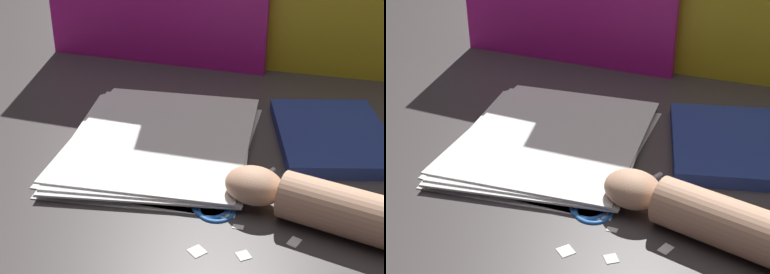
{
  "view_description": "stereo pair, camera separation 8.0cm",
  "coord_description": "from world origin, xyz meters",
  "views": [
    {
      "loc": [
        0.14,
        -0.71,
        0.43
      ],
      "look_at": [
        0.0,
        -0.02,
        0.06
      ],
      "focal_mm": 50.0,
      "sensor_mm": 36.0,
      "label": 1
    },
    {
      "loc": [
        0.22,
        -0.69,
        0.43
      ],
      "look_at": [
        0.0,
        -0.02,
        0.06
      ],
      "focal_mm": 50.0,
      "sensor_mm": 36.0,
      "label": 2
    }
  ],
  "objects": [
    {
      "name": "paper_stack",
      "position": [
        -0.07,
        0.05,
        0.01
      ],
      "size": [
        0.32,
        0.39,
        0.02
      ],
      "color": "white",
      "rests_on": "ground_plane"
    },
    {
      "name": "book_closed",
      "position": [
        0.22,
        0.13,
        0.01
      ],
      "size": [
        0.22,
        0.28,
        0.02
      ],
      "color": "navy",
      "rests_on": "ground_plane"
    },
    {
      "name": "ground_plane",
      "position": [
        0.0,
        0.0,
        0.0
      ],
      "size": [
        6.0,
        6.0,
        0.0
      ],
      "primitive_type": "plane",
      "color": "#3D3838"
    },
    {
      "name": "scissors",
      "position": [
        0.07,
        -0.09,
        0.0
      ],
      "size": [
        0.15,
        0.17,
        0.01
      ],
      "color": "silver",
      "rests_on": "ground_plane"
    },
    {
      "name": "hand_forearm",
      "position": [
        0.22,
        -0.12,
        0.03
      ],
      "size": [
        0.32,
        0.16,
        0.06
      ],
      "color": "tan",
      "rests_on": "ground_plane"
    },
    {
      "name": "paper_scrap_far",
      "position": [
        0.16,
        -0.16,
        0.0
      ],
      "size": [
        0.02,
        0.02,
        0.0
      ],
      "color": "white",
      "rests_on": "ground_plane"
    },
    {
      "name": "paper_scrap_near",
      "position": [
        0.05,
        -0.2,
        0.0
      ],
      "size": [
        0.03,
        0.03,
        0.0
      ],
      "color": "white",
      "rests_on": "ground_plane"
    },
    {
      "name": "paper_scrap_mid",
      "position": [
        0.1,
        -0.2,
        0.0
      ],
      "size": [
        0.02,
        0.02,
        0.0
      ],
      "color": "white",
      "rests_on": "ground_plane"
    },
    {
      "name": "paper_scrap_side",
      "position": [
        0.09,
        -0.14,
        0.0
      ],
      "size": [
        0.02,
        0.01,
        0.0
      ],
      "color": "white",
      "rests_on": "ground_plane"
    }
  ]
}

